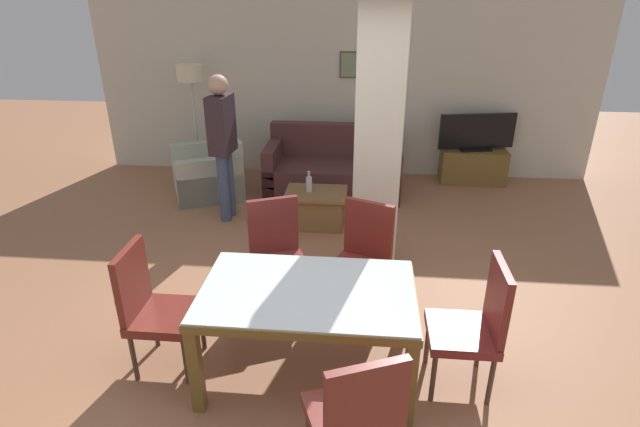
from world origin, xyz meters
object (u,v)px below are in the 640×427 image
Objects in this scene: dining_table at (308,308)px; sofa at (333,170)px; dining_chair_far_left at (277,252)px; standing_person at (222,139)px; coffee_table at (316,208)px; tv_stand at (473,166)px; dining_chair_head_left at (153,304)px; armchair at (210,174)px; tv_screen at (477,133)px; dining_chair_near_right at (357,416)px; dining_chair_far_right at (362,255)px; bottle at (309,184)px; floor_lamp at (191,83)px; dining_chair_head_right at (475,322)px.

sofa is (-0.07, 3.62, -0.28)m from dining_table.
dining_chair_far_left is 0.57× the size of standing_person.
sofa reaches higher than coffee_table.
tv_stand is (2.11, 1.65, 0.02)m from coffee_table.
dining_chair_head_left is at bearing 25.43° from dining_chair_far_left.
armchair is 3.76m from tv_screen.
sofa is 1.49× the size of armchair.
dining_chair_near_right and dining_chair_far_right have the same top height.
sofa is at bearing 3.42° from tv_screen.
bottle is at bearing -143.34° from tv_stand.
floor_lamp is at bearing -177.89° from tv_stand.
sofa is at bearing -119.22° from dining_chair_far_left.
dining_chair_far_right is (0.36, 0.86, -0.05)m from dining_table.
standing_person is (-1.10, 0.12, 0.78)m from coffee_table.
dining_chair_far_left is 0.54× the size of sofa.
dining_chair_near_right is 3.94× the size of bottle.
floor_lamp is at bearing -166.39° from dining_chair_head_left.
sofa is 2.53× the size of coffee_table.
tv_stand is (3.03, 4.15, -0.29)m from dining_chair_head_left.
bottle is (0.84, 2.52, -0.01)m from dining_chair_head_left.
dining_chair_near_right is at bearing 31.28° from standing_person.
floor_lamp is (-1.89, 1.50, 1.16)m from coffee_table.
dining_chair_far_left is 2.79m from sofa.
dining_chair_head_right is 3.61m from standing_person.
dining_chair_far_left is at bearing 90.38° from dining_chair_near_right.
sofa reaches higher than armchair.
tv_screen is at bearing 2.11° from floor_lamp.
standing_person is at bearing 13.82° from tv_screen.
dining_table is 2.54m from coffee_table.
floor_lamp is (-2.45, 3.15, 0.85)m from dining_chair_far_right.
dining_chair_head_right is (0.78, 0.89, 0.00)m from dining_chair_near_right.
dining_chair_far_left is at bearing 33.73° from standing_person.
dining_chair_far_right reaches higher than tv_stand.
standing_person is (-3.21, -1.53, 0.76)m from tv_stand.
dining_chair_near_right is 3.47m from bottle.
dining_chair_head_right is at bearing -100.49° from tv_stand.
dining_chair_far_left is 0.60× the size of floor_lamp.
floor_lamp is (-0.35, 0.63, 1.10)m from armchair.
dining_chair_far_right is 3.65m from tv_stand.
tv_screen is at bearing -103.03° from armchair.
dining_chair_near_right reaches higher than tv_stand.
dining_chair_far_left and dining_chair_head_left have the same top height.
floor_lamp reaches higher than tv_screen.
dining_chair_head_left is at bearing 126.86° from dining_chair_near_right.
dining_table is 1.52× the size of dining_chair_head_right.
tv_screen is (1.91, 4.15, 0.16)m from dining_table.
sofa is at bearing 163.77° from dining_chair_head_left.
dining_chair_far_left is 2.88m from armchair.
floor_lamp is at bearing -9.57° from tv_screen.
dining_table is at bearing 90.00° from dining_chair_near_right.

